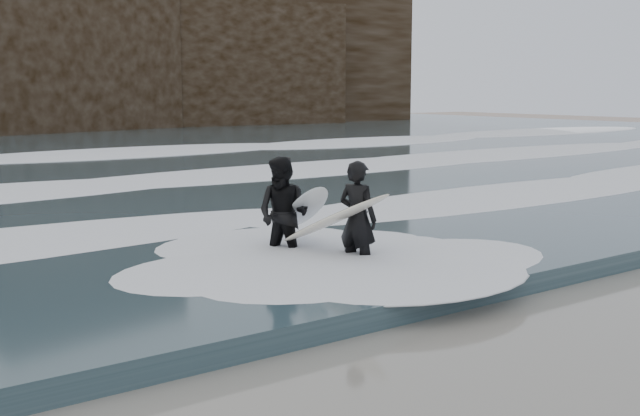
# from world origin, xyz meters

# --- Properties ---
(foam_near) EXTENTS (60.00, 3.20, 0.20)m
(foam_near) POSITION_xyz_m (0.00, 9.00, 0.40)
(foam_near) COLOR white
(foam_near) RESTS_ON sea
(foam_mid) EXTENTS (60.00, 4.00, 0.24)m
(foam_mid) POSITION_xyz_m (0.00, 16.00, 0.42)
(foam_mid) COLOR white
(foam_mid) RESTS_ON sea
(surfer_left) EXTENTS (1.18, 2.04, 1.73)m
(surfer_left) POSITION_xyz_m (-0.33, 5.29, 0.87)
(surfer_left) COLOR black
(surfer_left) RESTS_ON ground
(surfer_right) EXTENTS (1.49, 1.89, 1.75)m
(surfer_right) POSITION_xyz_m (-0.88, 6.23, 0.88)
(surfer_right) COLOR black
(surfer_right) RESTS_ON ground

